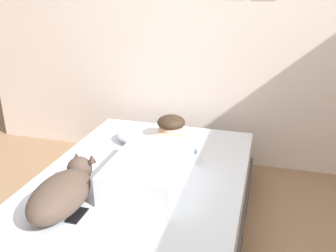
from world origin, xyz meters
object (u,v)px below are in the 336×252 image
at_px(coffee_cup, 186,151).
at_px(cell_phone, 77,215).
at_px(bed, 141,204).
at_px(person_lying, 156,159).
at_px(dog, 63,192).
at_px(pillow, 149,136).

bearing_deg(coffee_cup, cell_phone, -114.46).
distance_m(bed, person_lying, 0.33).
bearing_deg(dog, pillow, 79.94).
relative_size(pillow, person_lying, 0.57).
relative_size(coffee_cup, cell_phone, 0.89).
bearing_deg(bed, pillow, 102.61).
bearing_deg(person_lying, dog, -125.75).
relative_size(person_lying, dog, 1.60).
bearing_deg(dog, person_lying, 54.25).
bearing_deg(pillow, coffee_cup, -22.28).
bearing_deg(coffee_cup, bed, -118.72).
xyz_separation_m(person_lying, cell_phone, (-0.27, -0.56, -0.10)).
relative_size(dog, cell_phone, 4.11).
relative_size(pillow, dog, 0.90).
relative_size(bed, cell_phone, 13.67).
xyz_separation_m(coffee_cup, cell_phone, (-0.39, -0.86, -0.03)).
relative_size(dog, coffee_cup, 4.60).
xyz_separation_m(pillow, coffee_cup, (0.33, -0.13, -0.02)).
bearing_deg(cell_phone, bed, 69.15).
bearing_deg(coffee_cup, person_lying, -112.55).
bearing_deg(cell_phone, pillow, 86.10).
bearing_deg(coffee_cup, dog, -121.17).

